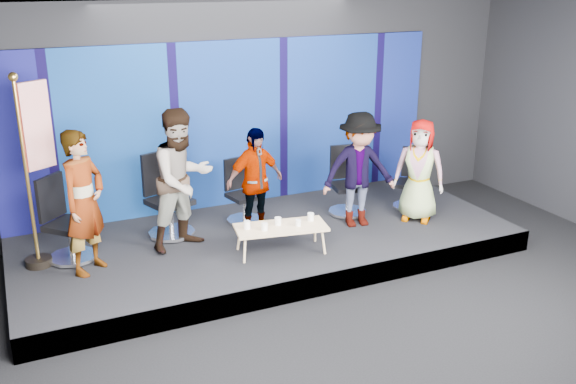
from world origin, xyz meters
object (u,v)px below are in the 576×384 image
at_px(panelist_e, 419,170).
at_px(panelist_c, 255,182).
at_px(chair_e, 411,189).
at_px(mug_c, 278,221).
at_px(panelist_a, 84,202).
at_px(chair_d, 347,192).
at_px(chair_a, 67,233).
at_px(panelist_d, 359,170).
at_px(mug_e, 311,217).
at_px(panelist_b, 183,180).
at_px(mug_d, 298,223).
at_px(mug_b, 265,227).
at_px(mug_a, 247,225).
at_px(flag_stand, 35,166).
at_px(chair_c, 242,201).
at_px(chair_b, 168,209).
at_px(coffee_table, 281,228).

bearing_deg(panelist_e, panelist_c, -147.88).
distance_m(chair_e, mug_c, 2.67).
bearing_deg(panelist_a, chair_d, -37.15).
bearing_deg(panelist_a, chair_a, 71.01).
relative_size(panelist_d, mug_e, 16.28).
bearing_deg(panelist_e, mug_e, -128.82).
bearing_deg(panelist_d, panelist_b, -177.11).
distance_m(panelist_b, mug_d, 1.64).
bearing_deg(panelist_e, mug_b, -129.41).
xyz_separation_m(panelist_c, chair_e, (2.63, -0.06, -0.46)).
bearing_deg(mug_c, chair_d, 29.44).
height_order(chair_d, mug_d, chair_d).
distance_m(mug_a, flag_stand, 2.74).
bearing_deg(mug_c, mug_b, -157.31).
bearing_deg(mug_d, mug_a, 163.92).
bearing_deg(mug_c, mug_e, -4.76).
height_order(panelist_e, mug_d, panelist_e).
relative_size(chair_c, chair_e, 1.00).
xyz_separation_m(panelist_a, chair_e, (4.98, 0.21, -0.60)).
bearing_deg(panelist_a, flag_stand, 92.30).
bearing_deg(chair_c, mug_d, -89.85).
relative_size(mug_b, flag_stand, 0.04).
xyz_separation_m(chair_c, panelist_c, (0.01, -0.50, 0.46)).
relative_size(mug_a, mug_e, 1.00).
height_order(chair_c, flag_stand, flag_stand).
bearing_deg(chair_b, chair_a, 171.02).
height_order(chair_c, panelist_e, panelist_e).
bearing_deg(mug_d, chair_d, 37.71).
xyz_separation_m(panelist_b, chair_e, (3.68, -0.01, -0.65)).
distance_m(chair_b, mug_e, 2.06).
bearing_deg(mug_e, chair_e, 18.00).
height_order(panelist_e, mug_a, panelist_e).
distance_m(chair_b, mug_a, 1.36).
height_order(mug_a, mug_c, same).
height_order(chair_b, chair_c, chair_b).
distance_m(panelist_b, mug_a, 1.05).
xyz_separation_m(panelist_a, chair_c, (2.34, 0.78, -0.60)).
relative_size(chair_c, chair_d, 0.91).
xyz_separation_m(chair_c, mug_d, (0.28, -1.36, 0.10)).
bearing_deg(panelist_b, panelist_d, -26.32).
xyz_separation_m(chair_c, mug_c, (0.05, -1.21, 0.11)).
xyz_separation_m(chair_d, flag_stand, (-4.42, 0.03, 0.97)).
xyz_separation_m(panelist_d, mug_b, (-1.68, -0.47, -0.43)).
height_order(chair_e, mug_d, chair_e).
distance_m(chair_c, flag_stand, 3.01).
bearing_deg(coffee_table, mug_b, -170.45).
bearing_deg(mug_b, panelist_c, 76.55).
distance_m(chair_c, chair_e, 2.70).
xyz_separation_m(chair_e, coffee_table, (-2.57, -0.71, 0.03)).
bearing_deg(panelist_e, chair_a, -143.83).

